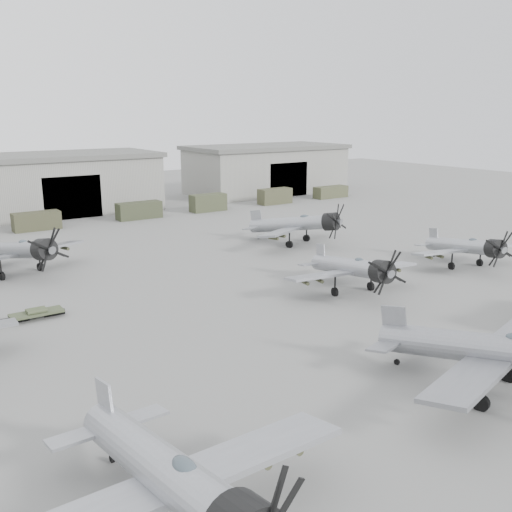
{
  "coord_description": "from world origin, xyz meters",
  "views": [
    {
      "loc": [
        -23.52,
        -24.65,
        14.66
      ],
      "look_at": [
        3.52,
        14.88,
        2.5
      ],
      "focal_mm": 40.0,
      "sensor_mm": 36.0,
      "label": 1
    }
  ],
  "objects": [
    {
      "name": "hangar_center",
      "position": [
        0.0,
        61.96,
        4.37
      ],
      "size": [
        29.0,
        14.8,
        8.7
      ],
      "color": "gray",
      "rests_on": "ground"
    },
    {
      "name": "hangar_right",
      "position": [
        38.0,
        61.96,
        4.37
      ],
      "size": [
        29.0,
        14.8,
        8.7
      ],
      "color": "gray",
      "rests_on": "ground"
    },
    {
      "name": "tug_trailer",
      "position": [
        -16.92,
        16.67,
        0.49
      ],
      "size": [
        6.42,
        1.36,
        1.29
      ],
      "rotation": [
        0.0,
        0.0,
        -0.0
      ],
      "color": "#3D452D",
      "rests_on": "ground"
    },
    {
      "name": "support_truck_3",
      "position": [
        -6.33,
        50.0,
        1.15
      ],
      "size": [
        5.78,
        2.2,
        2.29
      ],
      "primitive_type": "cube",
      "color": "#393A26",
      "rests_on": "ground"
    },
    {
      "name": "ground",
      "position": [
        0.0,
        0.0,
        0.0
      ],
      "size": [
        220.0,
        220.0,
        0.0
      ],
      "primitive_type": "plane",
      "color": "slate",
      "rests_on": "ground"
    },
    {
      "name": "support_truck_5",
      "position": [
        18.75,
        50.0,
        1.29
      ],
      "size": [
        5.5,
        2.2,
        2.58
      ],
      "primitive_type": "cube",
      "color": "#3B4029",
      "rests_on": "ground"
    },
    {
      "name": "aircraft_far_1",
      "position": [
        16.12,
        24.62,
        2.37
      ],
      "size": [
        12.86,
        11.63,
        5.22
      ],
      "rotation": [
        0.0,
        0.0,
        0.38
      ],
      "color": "#96999F",
      "rests_on": "ground"
    },
    {
      "name": "aircraft_mid_2",
      "position": [
        8.66,
        8.0,
        2.17
      ],
      "size": [
        12.0,
        10.8,
        4.76
      ],
      "rotation": [
        0.0,
        0.0,
        -0.16
      ],
      "color": "#9C9DA4",
      "rests_on": "ground"
    },
    {
      "name": "support_truck_7",
      "position": [
        43.39,
        50.0,
        1.0
      ],
      "size": [
        6.36,
        2.2,
        2.0
      ],
      "primitive_type": "cube",
      "color": "#43462E",
      "rests_on": "ground"
    },
    {
      "name": "aircraft_mid_3",
      "position": [
        23.24,
        7.67,
        2.07
      ],
      "size": [
        11.48,
        10.33,
        4.56
      ],
      "rotation": [
        0.0,
        0.0,
        -0.22
      ],
      "color": "#9DA0A5",
      "rests_on": "ground"
    },
    {
      "name": "aircraft_near_1",
      "position": [
        2.62,
        -9.19,
        2.52
      ],
      "size": [
        13.92,
        12.53,
        5.54
      ],
      "rotation": [
        0.0,
        0.0,
        0.25
      ],
      "color": "gray",
      "rests_on": "ground"
    },
    {
      "name": "support_truck_6",
      "position": [
        31.28,
        50.0,
        1.25
      ],
      "size": [
        5.62,
        2.2,
        2.5
      ],
      "primitive_type": "cube",
      "color": "#3F412A",
      "rests_on": "ground"
    },
    {
      "name": "support_truck_4",
      "position": [
        7.6,
        50.0,
        1.18
      ],
      "size": [
        6.28,
        2.2,
        2.35
      ],
      "primitive_type": "cube",
      "color": "#343925",
      "rests_on": "ground"
    },
    {
      "name": "aircraft_near_0",
      "position": [
        -16.3,
        -9.26,
        2.56
      ],
      "size": [
        14.0,
        12.6,
        5.62
      ],
      "rotation": [
        0.0,
        0.0,
        0.02
      ],
      "color": "#9D9FA5",
      "rests_on": "ground"
    },
    {
      "name": "aircraft_far_0",
      "position": [
        -12.81,
        29.16,
        2.35
      ],
      "size": [
        12.86,
        11.58,
        5.17
      ],
      "rotation": [
        0.0,
        0.0,
        0.33
      ],
      "color": "gray",
      "rests_on": "ground"
    }
  ]
}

